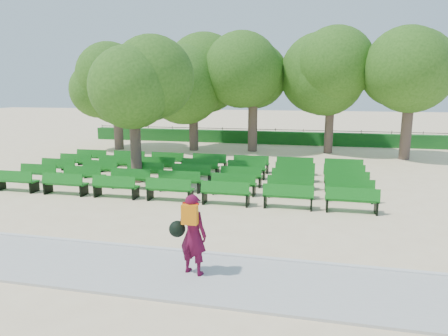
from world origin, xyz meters
name	(u,v)px	position (x,y,z in m)	size (l,w,h in m)	color
ground	(215,190)	(0.00, 0.00, 0.00)	(120.00, 120.00, 0.00)	beige
paving	(133,270)	(0.00, -7.40, 0.03)	(30.00, 2.20, 0.06)	#B2B2AD
curb	(154,249)	(0.00, -6.25, 0.05)	(30.00, 0.12, 0.10)	silver
hedge	(261,137)	(0.00, 14.00, 0.45)	(26.00, 0.70, 0.90)	#15521A
fence	(262,143)	(0.00, 14.40, 0.00)	(26.00, 0.10, 1.02)	black
tree_line	(253,152)	(0.00, 10.00, 0.00)	(21.80, 6.80, 7.04)	#2F5E19
bench_array	(193,181)	(-1.20, 0.89, 0.09)	(1.72, 0.66, 1.06)	#126A17
tree_among	(133,86)	(-3.60, 0.58, 4.05)	(4.16, 4.16, 5.95)	brown
person	(192,233)	(1.33, -7.33, 0.96)	(0.86, 0.58, 1.75)	#4E0B27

